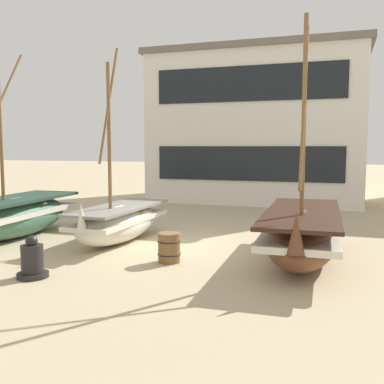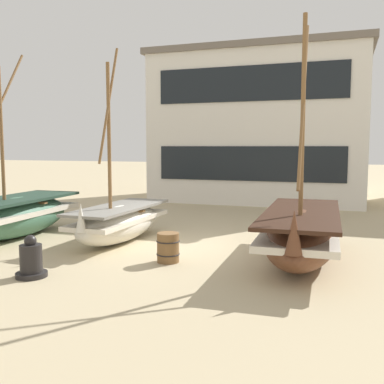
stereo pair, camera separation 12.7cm
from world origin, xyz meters
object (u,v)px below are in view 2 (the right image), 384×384
(fishing_boat_near_left, at_px, (119,221))
(fishing_boat_centre_large, at_px, (301,233))
(wooden_barrel, at_px, (168,248))
(harbor_building_main, at_px, (261,127))
(capstan_winch, at_px, (31,261))
(fishing_boat_far_right, at_px, (17,215))

(fishing_boat_near_left, bearing_deg, fishing_boat_centre_large, -5.24)
(fishing_boat_centre_large, bearing_deg, wooden_barrel, -158.06)
(fishing_boat_near_left, xyz_separation_m, harbor_building_main, (1.97, 11.70, 3.13))
(capstan_winch, xyz_separation_m, wooden_barrel, (2.26, 2.04, 0.00))
(fishing_boat_near_left, bearing_deg, fishing_boat_far_right, -173.78)
(fishing_boat_far_right, distance_m, wooden_barrel, 5.62)
(wooden_barrel, bearing_deg, fishing_boat_centre_large, 21.94)
(fishing_boat_far_right, bearing_deg, fishing_boat_near_left, 6.22)
(fishing_boat_centre_large, height_order, capstan_winch, fishing_boat_centre_large)
(wooden_barrel, bearing_deg, capstan_winch, -138.02)
(wooden_barrel, height_order, harbor_building_main, harbor_building_main)
(fishing_boat_centre_large, distance_m, harbor_building_main, 12.94)
(wooden_barrel, bearing_deg, harbor_building_main, 90.91)
(fishing_boat_near_left, height_order, fishing_boat_centre_large, fishing_boat_centre_large)
(fishing_boat_far_right, bearing_deg, fishing_boat_centre_large, -0.77)
(fishing_boat_centre_large, bearing_deg, harbor_building_main, 104.59)
(fishing_boat_far_right, height_order, harbor_building_main, harbor_building_main)
(fishing_boat_centre_large, xyz_separation_m, fishing_boat_far_right, (-8.42, 0.11, -0.00))
(harbor_building_main, bearing_deg, fishing_boat_far_right, -113.53)
(fishing_boat_near_left, relative_size, capstan_winch, 6.07)
(fishing_boat_near_left, bearing_deg, harbor_building_main, 80.45)
(fishing_boat_centre_large, relative_size, capstan_winch, 6.24)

